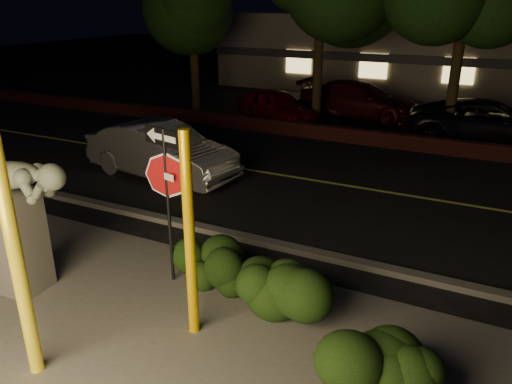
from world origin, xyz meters
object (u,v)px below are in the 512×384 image
signpost (166,176)px  parked_car_red (276,106)px  yellow_pole_right (190,238)px  silver_sedan (161,151)px  yellow_pole_left (15,251)px  sculpture (14,211)px  parked_car_darkred (359,100)px  parked_car_dark (490,122)px

signpost → parked_car_red: bearing=119.8°
yellow_pole_right → parked_car_red: (-4.58, 13.07, -0.90)m
signpost → silver_sedan: signpost is taller
yellow_pole_left → yellow_pole_right: size_ratio=1.16×
sculpture → silver_sedan: sculpture is taller
yellow_pole_right → parked_car_darkred: (-1.84, 15.50, -0.83)m
yellow_pole_right → silver_sedan: (-4.70, 5.58, -0.82)m
yellow_pole_right → sculpture: (-3.22, -0.31, -0.08)m
yellow_pole_left → parked_car_darkred: yellow_pole_left is taller
silver_sedan → parked_car_dark: size_ratio=0.86×
sculpture → parked_car_darkred: sculpture is taller
sculpture → yellow_pole_left: bearing=-41.2°
signpost → sculpture: signpost is taller
yellow_pole_left → parked_car_darkred: bearing=91.3°
yellow_pole_left → parked_car_red: (-3.13, 14.74, -1.15)m
sculpture → signpost: bearing=30.1°
parked_car_darkred → yellow_pole_right: bearing=-168.2°
parked_car_red → parked_car_darkred: (2.74, 2.43, 0.07)m
signpost → sculpture: size_ratio=1.15×
parked_car_red → yellow_pole_left: bearing=-138.6°
signpost → parked_car_dark: signpost is taller
signpost → parked_car_red: (-3.42, 11.99, -1.31)m
parked_car_red → parked_car_dark: parked_car_dark is taller
signpost → parked_car_darkred: signpost is taller
parked_car_darkred → parked_car_dark: bearing=-105.7°
yellow_pole_left → silver_sedan: 8.03m
parked_car_red → yellow_pole_right: bearing=-131.3°
parked_car_red → parked_car_dark: 7.92m
yellow_pole_right → signpost: yellow_pole_right is taller
sculpture → silver_sedan: bearing=100.5°
sculpture → parked_car_red: sculpture is taller
silver_sedan → parked_car_red: silver_sedan is taller
sculpture → silver_sedan: (-1.48, 5.89, -0.74)m
parked_car_darkred → sculpture: bearing=180.0°
sculpture → yellow_pole_right: bearing=1.8°
silver_sedan → parked_car_dark: bearing=-37.9°
yellow_pole_right → parked_car_darkred: 15.63m
silver_sedan → parked_car_darkred: bearing=-8.8°
yellow_pole_left → sculpture: size_ratio=1.51×
signpost → parked_car_darkred: (-0.69, 14.42, -1.24)m
parked_car_red → parked_car_dark: size_ratio=0.75×
parked_car_darkred → silver_sedan: bearing=168.9°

